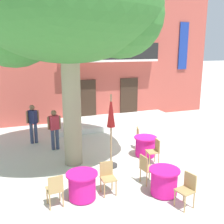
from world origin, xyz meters
The scene contains 16 objects.
ground_plane centered at (0.00, 0.00, 0.00)m, with size 120.00×120.00×0.00m, color beige.
building_facade centered at (0.12, 6.99, 3.75)m, with size 13.00×5.09×7.50m.
entrance_step_platform centered at (0.11, 3.76, 0.12)m, with size 6.65×2.48×0.25m, color silver.
plane_tree centered at (-3.23, -0.47, 5.21)m, with size 6.26×5.50×7.19m.
cafe_table_near_tree centered at (-0.44, -0.82, 0.39)m, with size 0.86×0.86×0.76m.
cafe_chair_near_tree_0 centered at (-0.30, -0.08, 0.53)m, with size 0.50×0.50×0.91m.
cafe_chair_near_tree_1 centered at (-0.46, -1.58, 0.53)m, with size 0.45×0.45×0.91m.
cafe_table_middle centered at (-3.41, -2.90, 0.39)m, with size 0.86×0.86×0.76m.
cafe_chair_middle_0 centered at (-4.15, -3.04, 0.53)m, with size 0.43×0.43×0.91m.
cafe_chair_middle_1 centered at (-2.66, -2.84, 0.53)m, with size 0.40×0.40×0.91m.
cafe_table_front centered at (-1.20, -3.47, 0.39)m, with size 0.86×0.86×0.76m.
cafe_chair_front_0 centered at (-1.39, -2.74, 0.53)m, with size 0.45×0.45×0.91m.
cafe_chair_front_1 centered at (-0.96, -4.18, 0.53)m, with size 0.48×0.48×0.91m.
cafe_umbrella centered at (-1.98, -1.26, 1.67)m, with size 0.44×0.44×2.55m.
pedestrian_near_entrance centered at (-3.55, 1.06, 0.92)m, with size 0.53×0.31×1.64m.
pedestrian_mid_plaza centered at (-4.30, 2.12, 0.96)m, with size 0.53×0.40×1.69m.
Camera 1 is at (-4.91, -9.34, 4.03)m, focal length 42.85 mm.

